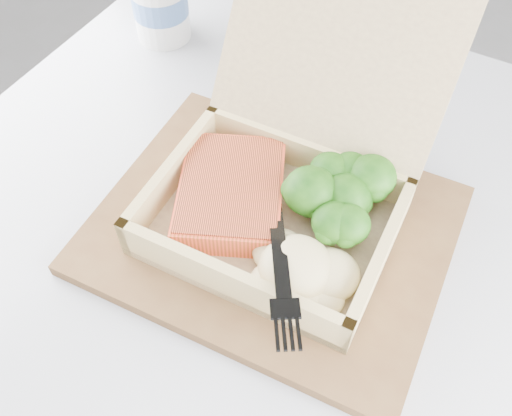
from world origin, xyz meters
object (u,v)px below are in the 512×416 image
Objects in this scene: takeout_container at (292,165)px; paper_cup at (160,3)px; cafe_table at (269,327)px; serving_tray at (272,229)px.

takeout_container is 3.43× the size of paper_cup.
paper_cup is (-0.30, 0.13, -0.01)m from takeout_container.
cafe_table is 2.87× the size of takeout_container.
cafe_table is 9.84× the size of paper_cup.
takeout_container reaches higher than paper_cup.
takeout_container reaches higher than cafe_table.
serving_tray is 0.35m from paper_cup.
paper_cup is (-0.31, 0.18, 0.23)m from cafe_table.
cafe_table is 0.43m from paper_cup.
serving_tray reaches higher than cafe_table.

